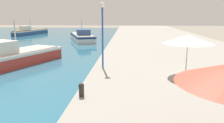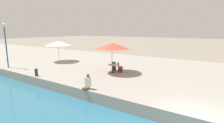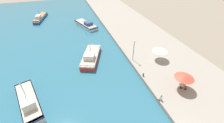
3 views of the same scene
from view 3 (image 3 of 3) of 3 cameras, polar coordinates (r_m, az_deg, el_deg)
water_basin at (r=49.66m, az=-35.50°, el=5.91°), size 56.00×90.00×0.04m
quay_promenade at (r=50.72m, az=6.49°, el=13.55°), size 16.00×90.00×0.80m
fishing_boat_near at (r=26.88m, az=-29.12°, el=-13.28°), size 5.10×9.44×4.69m
fishing_boat_mid at (r=33.57m, az=-8.08°, el=1.90°), size 6.24×9.45×4.08m
fishing_boat_far at (r=50.78m, az=-9.88°, el=13.73°), size 6.38×10.72×3.68m
fishing_boat_distant at (r=61.90m, az=-25.63°, el=14.87°), size 4.48×11.01×3.66m
cafe_umbrella_pink at (r=26.96m, az=25.92°, el=-5.18°), size 3.11×3.11×2.73m
cafe_umbrella_white at (r=32.92m, az=17.86°, el=4.22°), size 3.10×3.10×2.54m
cafe_table at (r=28.03m, az=24.91°, el=-8.37°), size 0.80×0.80×0.74m
cafe_chair_left at (r=28.26m, az=26.25°, el=-8.99°), size 0.59×0.58×0.91m
cafe_chair_right at (r=28.69m, az=25.50°, el=-7.97°), size 0.55×0.53×0.91m
person_at_quay at (r=24.97m, az=18.09°, el=-13.04°), size 0.55×0.36×1.02m
mooring_bollard at (r=28.46m, az=11.86°, el=-4.93°), size 0.26×0.26×0.65m
lamppost at (r=31.01m, az=8.36°, el=5.44°), size 0.36×0.36×4.56m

